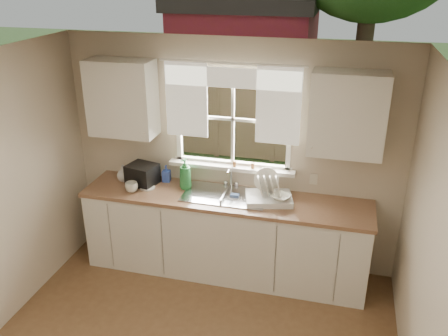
% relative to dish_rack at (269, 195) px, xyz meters
% --- Properties ---
extents(room_walls, '(3.62, 4.02, 2.50)m').
position_rel_dish_rack_xyz_m(room_walls, '(-0.46, -1.77, 0.26)').
color(room_walls, beige).
rests_on(room_walls, ground).
extents(ceiling, '(3.60, 4.00, 0.02)m').
position_rel_dish_rack_xyz_m(ceiling, '(-0.46, -1.71, 1.52)').
color(ceiling, silver).
rests_on(ceiling, room_walls).
extents(window, '(1.38, 0.16, 1.06)m').
position_rel_dish_rack_xyz_m(window, '(-0.46, 0.30, 0.51)').
color(window, white).
rests_on(window, room_walls).
extents(curtains, '(1.50, 0.03, 0.81)m').
position_rel_dish_rack_xyz_m(curtains, '(-0.46, 0.24, 0.95)').
color(curtains, white).
rests_on(curtains, room_walls).
extents(base_cabinets, '(3.00, 0.62, 0.87)m').
position_rel_dish_rack_xyz_m(base_cabinets, '(-0.46, -0.03, -0.54)').
color(base_cabinets, white).
rests_on(base_cabinets, ground).
extents(countertop, '(3.04, 0.65, 0.04)m').
position_rel_dish_rack_xyz_m(countertop, '(-0.46, -0.03, -0.09)').
color(countertop, '#896144').
rests_on(countertop, base_cabinets).
extents(upper_cabinet_left, '(0.70, 0.33, 0.80)m').
position_rel_dish_rack_xyz_m(upper_cabinet_left, '(-1.61, 0.12, 0.87)').
color(upper_cabinet_left, white).
rests_on(upper_cabinet_left, room_walls).
extents(upper_cabinet_right, '(0.70, 0.33, 0.80)m').
position_rel_dish_rack_xyz_m(upper_cabinet_right, '(0.69, 0.12, 0.87)').
color(upper_cabinet_right, white).
rests_on(upper_cabinet_right, room_walls).
extents(wall_outlet, '(0.08, 0.01, 0.12)m').
position_rel_dish_rack_xyz_m(wall_outlet, '(0.42, 0.28, 0.10)').
color(wall_outlet, beige).
rests_on(wall_outlet, room_walls).
extents(sill_jars, '(0.24, 0.04, 0.06)m').
position_rel_dish_rack_xyz_m(sill_jars, '(-0.32, 0.23, 0.20)').
color(sill_jars, brown).
rests_on(sill_jars, window).
extents(sink, '(0.88, 0.52, 0.40)m').
position_rel_dish_rack_xyz_m(sink, '(-0.46, 0.01, -0.14)').
color(sink, '#B7B7BC').
rests_on(sink, countertop).
extents(dish_rack, '(0.54, 0.45, 0.31)m').
position_rel_dish_rack_xyz_m(dish_rack, '(0.00, 0.00, 0.00)').
color(dish_rack, silver).
rests_on(dish_rack, countertop).
extents(bowl, '(0.24, 0.24, 0.05)m').
position_rel_dish_rack_xyz_m(bowl, '(0.13, -0.05, 0.02)').
color(bowl, white).
rests_on(bowl, dish_rack).
extents(soap_bottle_a, '(0.17, 0.17, 0.34)m').
position_rel_dish_rack_xyz_m(soap_bottle_a, '(-0.92, 0.07, 0.10)').
color(soap_bottle_a, '#2A813C').
rests_on(soap_bottle_a, countertop).
extents(soap_bottle_b, '(0.09, 0.10, 0.19)m').
position_rel_dish_rack_xyz_m(soap_bottle_b, '(-1.18, 0.18, 0.03)').
color(soap_bottle_b, blue).
rests_on(soap_bottle_b, countertop).
extents(soap_bottle_c, '(0.20, 0.20, 0.19)m').
position_rel_dish_rack_xyz_m(soap_bottle_c, '(-1.64, 0.07, 0.03)').
color(soap_bottle_c, beige).
rests_on(soap_bottle_c, countertop).
extents(saucer, '(0.16, 0.16, 0.01)m').
position_rel_dish_rack_xyz_m(saucer, '(-1.32, -0.04, -0.06)').
color(saucer, beige).
rests_on(saucer, countertop).
extents(cup, '(0.18, 0.18, 0.11)m').
position_rel_dish_rack_xyz_m(cup, '(-1.45, -0.16, -0.02)').
color(cup, silver).
rests_on(cup, countertop).
extents(black_appliance, '(0.35, 0.32, 0.22)m').
position_rel_dish_rack_xyz_m(black_appliance, '(-1.41, 0.06, 0.04)').
color(black_appliance, black).
rests_on(black_appliance, countertop).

